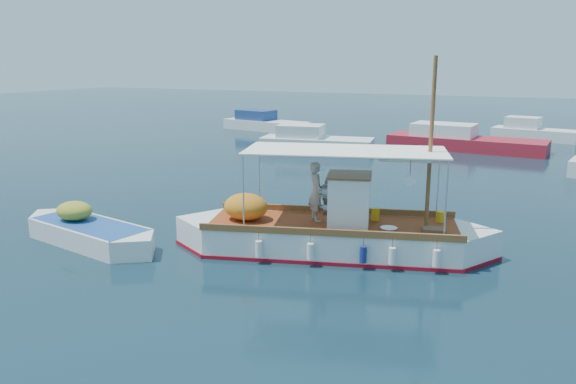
% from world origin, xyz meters
% --- Properties ---
extents(ground, '(160.00, 160.00, 0.00)m').
position_xyz_m(ground, '(0.00, 0.00, 0.00)').
color(ground, black).
rests_on(ground, ground).
extents(fishing_caique, '(9.35, 4.40, 5.91)m').
position_xyz_m(fishing_caique, '(0.24, 0.65, 0.52)').
color(fishing_caique, white).
rests_on(fishing_caique, ground).
extents(dinghy, '(5.68, 2.45, 1.41)m').
position_xyz_m(dinghy, '(-6.94, -1.71, 0.30)').
color(dinghy, white).
rests_on(dinghy, ground).
extents(bg_boat_nw, '(7.30, 3.44, 1.80)m').
position_xyz_m(bg_boat_nw, '(-7.48, 18.50, 0.49)').
color(bg_boat_nw, silver).
rests_on(bg_boat_nw, ground).
extents(bg_boat_n, '(9.93, 3.72, 1.80)m').
position_xyz_m(bg_boat_n, '(1.03, 22.73, 0.49)').
color(bg_boat_n, maroon).
rests_on(bg_boat_n, ground).
extents(bg_boat_far_w, '(7.78, 3.80, 1.80)m').
position_xyz_m(bg_boat_far_w, '(-15.09, 26.65, 0.49)').
color(bg_boat_far_w, silver).
rests_on(bg_boat_far_w, ground).
extents(bg_boat_far_n, '(5.99, 3.05, 1.80)m').
position_xyz_m(bg_boat_far_n, '(5.06, 29.50, 0.49)').
color(bg_boat_far_n, silver).
rests_on(bg_boat_far_n, ground).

